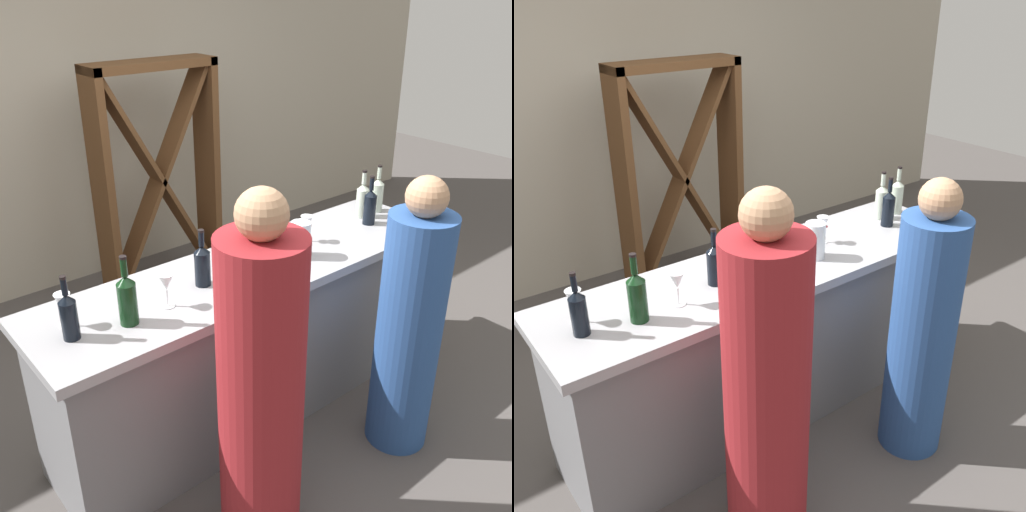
{
  "view_description": "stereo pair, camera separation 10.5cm",
  "coord_description": "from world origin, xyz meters",
  "views": [
    {
      "loc": [
        -1.7,
        -2.04,
        2.25
      ],
      "look_at": [
        0.0,
        0.0,
        0.96
      ],
      "focal_mm": 40.24,
      "sensor_mm": 36.0,
      "label": 1
    },
    {
      "loc": [
        -1.62,
        -2.1,
        2.25
      ],
      "look_at": [
        0.0,
        0.0,
        0.96
      ],
      "focal_mm": 40.24,
      "sensor_mm": 36.0,
      "label": 2
    }
  ],
  "objects": [
    {
      "name": "wine_bottle_center_near_black",
      "position": [
        -0.33,
        0.0,
        1.02
      ],
      "size": [
        0.08,
        0.08,
        0.29
      ],
      "color": "black",
      "rests_on": "bar_counter"
    },
    {
      "name": "wine_bottle_second_left_dark_green",
      "position": [
        -0.78,
        -0.08,
        1.04
      ],
      "size": [
        0.08,
        0.08,
        0.32
      ],
      "color": "black",
      "rests_on": "bar_counter"
    },
    {
      "name": "back_wall",
      "position": [
        0.0,
        2.2,
        1.4
      ],
      "size": [
        8.0,
        0.1,
        2.8
      ],
      "primitive_type": "cube",
      "color": "#B2A893",
      "rests_on": "ground"
    },
    {
      "name": "bar_counter",
      "position": [
        0.0,
        0.0,
        0.46
      ],
      "size": [
        2.41,
        0.63,
        0.91
      ],
      "color": "slate",
      "rests_on": "ground"
    },
    {
      "name": "wine_bottle_second_right_near_black",
      "position": [
        0.88,
        -0.01,
        1.03
      ],
      "size": [
        0.07,
        0.07,
        0.3
      ],
      "color": "black",
      "rests_on": "bar_counter"
    },
    {
      "name": "person_left_guest",
      "position": [
        0.42,
        -0.68,
        0.68
      ],
      "size": [
        0.37,
        0.37,
        1.48
      ],
      "rotation": [
        0.0,
        0.0,
        1.39
      ],
      "color": "#284C8C",
      "rests_on": "ground"
    },
    {
      "name": "ground_plane",
      "position": [
        0.0,
        0.0,
        0.0
      ],
      "size": [
        12.0,
        12.0,
        0.0
      ],
      "primitive_type": "plane",
      "color": "#4C4744"
    },
    {
      "name": "wine_glass_near_right",
      "position": [
        -0.99,
        0.07,
        1.02
      ],
      "size": [
        0.07,
        0.07,
        0.16
      ],
      "color": "white",
      "rests_on": "bar_counter"
    },
    {
      "name": "wine_bottle_leftmost_near_black",
      "position": [
        -1.01,
        -0.03,
        1.02
      ],
      "size": [
        0.07,
        0.07,
        0.29
      ],
      "color": "black",
      "rests_on": "bar_counter"
    },
    {
      "name": "person_center_guest",
      "position": [
        -0.51,
        -0.64,
        0.75
      ],
      "size": [
        0.44,
        0.44,
        1.62
      ],
      "rotation": [
        0.0,
        0.0,
        1.87
      ],
      "color": "maroon",
      "rests_on": "ground"
    },
    {
      "name": "wine_glass_near_center",
      "position": [
        0.4,
        0.05,
        1.02
      ],
      "size": [
        0.07,
        0.07,
        0.15
      ],
      "color": "white",
      "rests_on": "bar_counter"
    },
    {
      "name": "wine_rack",
      "position": [
        0.41,
        1.65,
        0.87
      ],
      "size": [
        0.98,
        0.28,
        1.74
      ],
      "color": "brown",
      "rests_on": "ground"
    },
    {
      "name": "wine_bottle_rightmost_clear_pale",
      "position": [
        0.93,
        0.09,
        1.03
      ],
      "size": [
        0.08,
        0.08,
        0.3
      ],
      "color": "#B7C6B2",
      "rests_on": "bar_counter"
    },
    {
      "name": "wine_bottle_far_right_clear_pale",
      "position": [
        1.08,
        0.1,
        1.03
      ],
      "size": [
        0.07,
        0.07,
        0.3
      ],
      "color": "#B7C6B2",
      "rests_on": "bar_counter"
    },
    {
      "name": "water_pitcher",
      "position": [
        0.24,
        -0.07,
        1.01
      ],
      "size": [
        0.11,
        0.11,
        0.2
      ],
      "color": "silver",
      "rests_on": "bar_counter"
    },
    {
      "name": "wine_glass_near_left",
      "position": [
        -0.57,
        -0.06,
        1.03
      ],
      "size": [
        0.07,
        0.07,
        0.16
      ],
      "color": "white",
      "rests_on": "bar_counter"
    }
  ]
}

